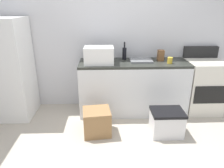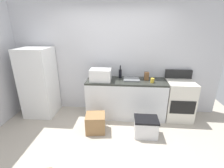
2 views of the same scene
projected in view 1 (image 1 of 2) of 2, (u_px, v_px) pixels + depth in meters
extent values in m
plane|color=#B2A899|center=(120.00, 156.00, 2.65)|extent=(6.00, 6.00, 0.00)
cube|color=silver|center=(115.00, 34.00, 3.63)|extent=(5.00, 0.10, 2.60)
cube|color=silver|center=(133.00, 88.00, 3.62)|extent=(1.80, 0.60, 0.86)
cube|color=#2D302B|center=(134.00, 63.00, 3.46)|extent=(1.80, 0.60, 0.04)
cube|color=white|center=(8.00, 69.00, 3.37)|extent=(0.68, 0.66, 1.61)
cube|color=silver|center=(202.00, 86.00, 3.66)|extent=(0.60, 0.60, 0.90)
cube|color=black|center=(210.00, 95.00, 3.38)|extent=(0.52, 0.02, 0.30)
cube|color=black|center=(201.00, 52.00, 3.70)|extent=(0.60, 0.08, 0.20)
cube|color=white|center=(99.00, 55.00, 3.32)|extent=(0.46, 0.34, 0.27)
cube|color=slate|center=(141.00, 60.00, 3.49)|extent=(0.36, 0.32, 0.03)
cylinder|color=black|center=(124.00, 54.00, 3.57)|extent=(0.07, 0.07, 0.20)
cylinder|color=black|center=(125.00, 45.00, 3.52)|extent=(0.03, 0.03, 0.10)
cylinder|color=gold|center=(170.00, 60.00, 3.35)|extent=(0.08, 0.08, 0.10)
cube|color=brown|center=(161.00, 55.00, 3.50)|extent=(0.10, 0.10, 0.18)
cube|color=olive|center=(97.00, 122.00, 3.05)|extent=(0.43, 0.40, 0.38)
cube|color=silver|center=(166.00, 124.00, 3.04)|extent=(0.44, 0.34, 0.34)
cube|color=black|center=(168.00, 112.00, 2.97)|extent=(0.46, 0.36, 0.04)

